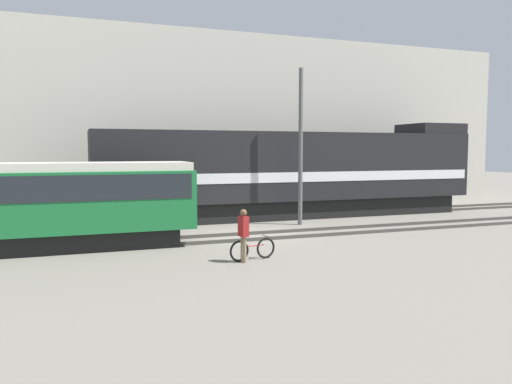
{
  "coord_description": "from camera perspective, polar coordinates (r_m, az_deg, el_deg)",
  "views": [
    {
      "loc": [
        -6.97,
        -19.89,
        3.57
      ],
      "look_at": [
        0.34,
        0.21,
        1.8
      ],
      "focal_mm": 35.0,
      "sensor_mm": 36.0,
      "label": 1
    }
  ],
  "objects": [
    {
      "name": "ground_plane",
      "position": [
        21.38,
        -0.67,
        -4.88
      ],
      "size": [
        120.0,
        120.0,
        0.0
      ],
      "primitive_type": "plane",
      "color": "slate"
    },
    {
      "name": "person",
      "position": [
        15.97,
        -1.45,
        -4.37
      ],
      "size": [
        0.28,
        0.39,
        1.72
      ],
      "color": "#8C7A5B",
      "rests_on": "ground"
    },
    {
      "name": "freight_locomotive",
      "position": [
        26.92,
        4.54,
        2.2
      ],
      "size": [
        20.78,
        3.04,
        5.14
      ],
      "color": "black",
      "rests_on": "ground"
    },
    {
      "name": "building_backdrop",
      "position": [
        31.88,
        -7.39,
        7.69
      ],
      "size": [
        41.55,
        6.0,
        10.47
      ],
      "color": "beige",
      "rests_on": "ground"
    },
    {
      "name": "utility_pole_left",
      "position": [
        24.05,
        5.11,
        5.12
      ],
      "size": [
        0.21,
        0.21,
        7.48
      ],
      "color": "#595959",
      "rests_on": "ground"
    },
    {
      "name": "streetcar",
      "position": [
        19.19,
        -22.02,
        -0.9
      ],
      "size": [
        9.79,
        2.54,
        3.15
      ],
      "color": "black",
      "rests_on": "ground"
    },
    {
      "name": "track_far",
      "position": [
        25.68,
        -4.05,
        -3.11
      ],
      "size": [
        60.0,
        1.51,
        0.14
      ],
      "color": "#47423D",
      "rests_on": "ground"
    },
    {
      "name": "track_near",
      "position": [
        20.63,
        0.06,
        -5.04
      ],
      "size": [
        60.0,
        1.5,
        0.14
      ],
      "color": "#47423D",
      "rests_on": "ground"
    },
    {
      "name": "bicycle",
      "position": [
        16.43,
        -0.38,
        -6.57
      ],
      "size": [
        1.68,
        0.5,
        0.76
      ],
      "color": "black",
      "rests_on": "ground"
    }
  ]
}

